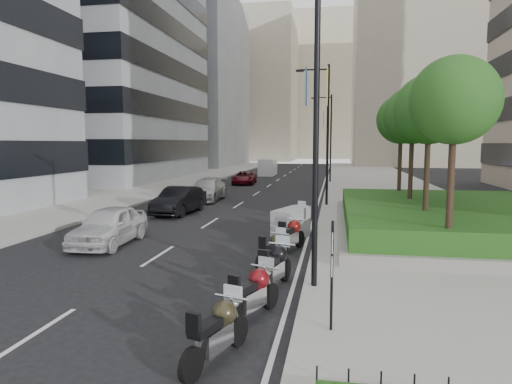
% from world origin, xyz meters
% --- Properties ---
extents(ground, '(160.00, 160.00, 0.00)m').
position_xyz_m(ground, '(0.00, 0.00, 0.00)').
color(ground, black).
rests_on(ground, ground).
extents(sidewalk_right, '(10.00, 100.00, 0.15)m').
position_xyz_m(sidewalk_right, '(9.00, 30.00, 0.07)').
color(sidewalk_right, '#9E9B93').
rests_on(sidewalk_right, ground).
extents(sidewalk_left, '(8.00, 100.00, 0.15)m').
position_xyz_m(sidewalk_left, '(-12.00, 30.00, 0.07)').
color(sidewalk_left, '#9E9B93').
rests_on(sidewalk_left, ground).
extents(lane_edge, '(0.12, 100.00, 0.01)m').
position_xyz_m(lane_edge, '(3.70, 30.00, 0.01)').
color(lane_edge, silver).
rests_on(lane_edge, ground).
extents(lane_centre, '(0.12, 100.00, 0.01)m').
position_xyz_m(lane_centre, '(-1.50, 30.00, 0.01)').
color(lane_centre, silver).
rests_on(lane_centre, ground).
extents(building_grey_mid, '(22.00, 26.00, 40.00)m').
position_xyz_m(building_grey_mid, '(-24.00, 38.00, 20.00)').
color(building_grey_mid, gray).
rests_on(building_grey_mid, ground).
extents(building_grey_far, '(22.00, 26.00, 30.00)m').
position_xyz_m(building_grey_far, '(-24.00, 70.00, 15.00)').
color(building_grey_far, gray).
rests_on(building_grey_far, ground).
extents(building_cream_right, '(28.00, 24.00, 36.00)m').
position_xyz_m(building_cream_right, '(22.00, 80.00, 18.00)').
color(building_cream_right, '#B7AD93').
rests_on(building_cream_right, ground).
extents(building_cream_left, '(26.00, 24.00, 34.00)m').
position_xyz_m(building_cream_left, '(-18.00, 100.00, 17.00)').
color(building_cream_left, '#B7AD93').
rests_on(building_cream_left, ground).
extents(building_cream_centre, '(30.00, 24.00, 38.00)m').
position_xyz_m(building_cream_centre, '(2.00, 120.00, 19.00)').
color(building_cream_centre, '#B7AD93').
rests_on(building_cream_centre, ground).
extents(planter, '(10.00, 14.00, 0.40)m').
position_xyz_m(planter, '(10.00, 10.00, 0.35)').
color(planter, gray).
rests_on(planter, sidewalk_right).
extents(hedge, '(9.40, 13.40, 0.80)m').
position_xyz_m(hedge, '(10.00, 10.00, 0.95)').
color(hedge, '#194413').
rests_on(hedge, planter).
extents(tree_0, '(2.80, 2.80, 6.30)m').
position_xyz_m(tree_0, '(8.50, 4.00, 5.42)').
color(tree_0, '#332319').
rests_on(tree_0, planter).
extents(tree_1, '(2.80, 2.80, 6.30)m').
position_xyz_m(tree_1, '(8.50, 8.00, 5.42)').
color(tree_1, '#332319').
rests_on(tree_1, planter).
extents(tree_2, '(2.80, 2.80, 6.30)m').
position_xyz_m(tree_2, '(8.50, 12.00, 5.42)').
color(tree_2, '#332319').
rests_on(tree_2, planter).
extents(tree_3, '(2.80, 2.80, 6.30)m').
position_xyz_m(tree_3, '(8.50, 16.00, 5.42)').
color(tree_3, '#332319').
rests_on(tree_3, planter).
extents(lamp_post_0, '(2.34, 0.45, 9.00)m').
position_xyz_m(lamp_post_0, '(4.14, 1.00, 5.07)').
color(lamp_post_0, black).
rests_on(lamp_post_0, ground).
extents(lamp_post_1, '(2.34, 0.45, 9.00)m').
position_xyz_m(lamp_post_1, '(4.14, 18.00, 5.07)').
color(lamp_post_1, black).
rests_on(lamp_post_1, ground).
extents(lamp_post_2, '(2.34, 0.45, 9.00)m').
position_xyz_m(lamp_post_2, '(4.14, 36.00, 5.07)').
color(lamp_post_2, black).
rests_on(lamp_post_2, ground).
extents(parking_sign, '(0.06, 0.32, 2.50)m').
position_xyz_m(parking_sign, '(4.80, -2.00, 1.46)').
color(parking_sign, black).
rests_on(parking_sign, ground).
extents(motorcycle_0, '(0.93, 2.19, 1.12)m').
position_xyz_m(motorcycle_0, '(2.72, -3.52, 0.60)').
color(motorcycle_0, black).
rests_on(motorcycle_0, ground).
extents(motorcycle_1, '(1.07, 2.19, 1.15)m').
position_xyz_m(motorcycle_1, '(3.00, -1.32, 0.61)').
color(motorcycle_1, black).
rests_on(motorcycle_1, ground).
extents(motorcycle_2, '(0.91, 2.38, 1.21)m').
position_xyz_m(motorcycle_2, '(3.20, 0.96, 0.64)').
color(motorcycle_2, black).
rests_on(motorcycle_2, ground).
extents(motorcycle_3, '(0.95, 1.99, 1.04)m').
position_xyz_m(motorcycle_3, '(2.83, 3.37, 0.56)').
color(motorcycle_3, black).
rests_on(motorcycle_3, ground).
extents(motorcycle_4, '(1.02, 2.26, 1.17)m').
position_xyz_m(motorcycle_4, '(3.22, 5.52, 0.62)').
color(motorcycle_4, black).
rests_on(motorcycle_4, ground).
extents(motorcycle_5, '(1.56, 2.35, 1.32)m').
position_xyz_m(motorcycle_5, '(3.01, 7.71, 0.66)').
color(motorcycle_5, black).
rests_on(motorcycle_5, ground).
extents(motorcycle_6, '(0.93, 2.17, 1.11)m').
position_xyz_m(motorcycle_6, '(3.08, 9.95, 0.60)').
color(motorcycle_6, black).
rests_on(motorcycle_6, ground).
extents(car_a, '(2.01, 4.64, 1.56)m').
position_xyz_m(car_a, '(-4.16, 5.42, 0.78)').
color(car_a, silver).
rests_on(car_a, ground).
extents(car_b, '(2.01, 4.88, 1.57)m').
position_xyz_m(car_b, '(-4.10, 13.63, 0.79)').
color(car_b, black).
rests_on(car_b, ground).
extents(car_c, '(2.17, 5.28, 1.53)m').
position_xyz_m(car_c, '(-4.26, 19.97, 0.76)').
color(car_c, silver).
rests_on(car_c, ground).
extents(car_d, '(2.47, 4.77, 1.29)m').
position_xyz_m(car_d, '(-4.17, 33.24, 0.64)').
color(car_d, '#5F0B16').
rests_on(car_d, ground).
extents(delivery_van, '(1.93, 4.93, 2.06)m').
position_xyz_m(delivery_van, '(-3.71, 46.05, 0.96)').
color(delivery_van, silver).
rests_on(delivery_van, ground).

